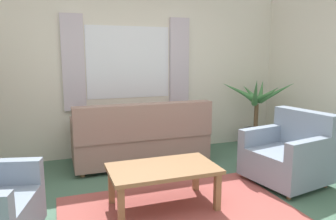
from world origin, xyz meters
TOP-DOWN VIEW (x-y plane):
  - ground_plane at (0.00, 0.00)m, footprint 6.24×6.24m
  - wall_back at (0.00, 2.26)m, footprint 5.32×0.12m
  - window_with_curtains at (0.00, 2.18)m, footprint 1.98×0.07m
  - area_rug at (0.00, 0.00)m, footprint 2.31×1.61m
  - couch at (0.03, 1.61)m, footprint 1.90×0.82m
  - armchair_right at (1.58, 0.35)m, footprint 0.96×0.97m
  - coffee_table at (-0.11, 0.23)m, footprint 1.10×0.64m
  - potted_plant at (2.07, 1.75)m, footprint 0.98×1.00m

SIDE VIEW (x-z plane):
  - ground_plane at x=0.00m, z-range 0.00..0.00m
  - area_rug at x=0.00m, z-range 0.00..0.01m
  - armchair_right at x=1.58m, z-range -0.09..0.79m
  - couch at x=0.03m, z-range -0.09..0.83m
  - coffee_table at x=-0.11m, z-range 0.16..0.60m
  - potted_plant at x=2.07m, z-range -0.12..1.14m
  - wall_back at x=0.00m, z-range 0.00..2.60m
  - window_with_curtains at x=0.00m, z-range 0.75..2.15m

